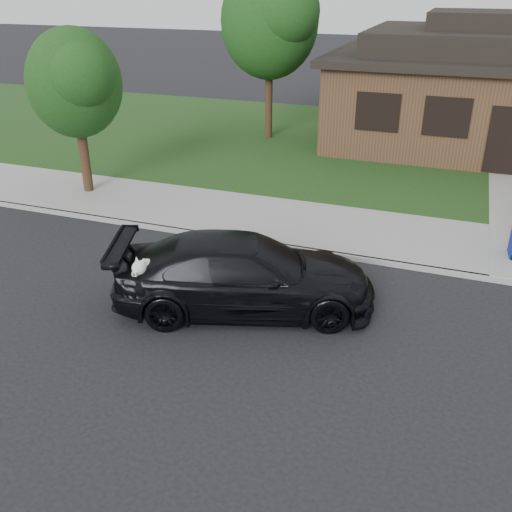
% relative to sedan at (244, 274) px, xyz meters
% --- Properties ---
extents(ground, '(120.00, 120.00, 0.00)m').
position_rel_sedan_xyz_m(ground, '(0.78, -0.71, -0.73)').
color(ground, black).
rests_on(ground, ground).
extents(sidewalk, '(60.00, 3.00, 0.12)m').
position_rel_sedan_xyz_m(sidewalk, '(0.78, 4.29, -0.67)').
color(sidewalk, gray).
rests_on(sidewalk, ground).
extents(curb, '(60.00, 0.12, 0.12)m').
position_rel_sedan_xyz_m(curb, '(0.78, 2.79, -0.67)').
color(curb, gray).
rests_on(curb, ground).
extents(lawn, '(60.00, 13.00, 0.13)m').
position_rel_sedan_xyz_m(lawn, '(0.78, 12.29, -0.66)').
color(lawn, '#193814').
rests_on(lawn, ground).
extents(sedan, '(5.38, 3.55, 1.45)m').
position_rel_sedan_xyz_m(sedan, '(0.00, 0.00, 0.00)').
color(sedan, black).
rests_on(sedan, ground).
extents(house, '(12.60, 8.60, 4.65)m').
position_rel_sedan_xyz_m(house, '(4.78, 14.28, 1.41)').
color(house, '#422B1C').
rests_on(house, ground).
extents(tree_0, '(3.78, 3.60, 6.34)m').
position_rel_sedan_xyz_m(tree_0, '(-3.56, 12.16, 3.75)').
color(tree_0, '#332114').
rests_on(tree_0, ground).
extents(tree_2, '(2.73, 2.60, 4.59)m').
position_rel_sedan_xyz_m(tree_2, '(-6.60, 4.40, 2.54)').
color(tree_2, '#332114').
rests_on(tree_2, ground).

